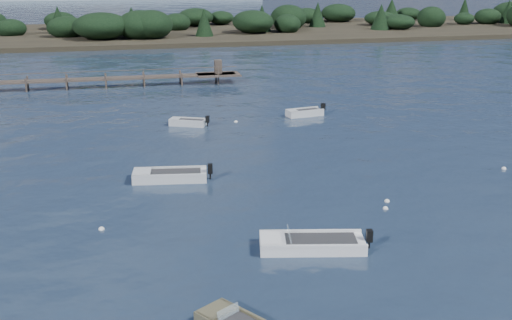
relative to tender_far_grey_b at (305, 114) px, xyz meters
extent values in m
plane|color=#162233|center=(-9.05, 30.38, -0.18)|extent=(400.00, 400.00, 0.00)
cube|color=#B7BCBF|center=(-0.01, 0.00, -0.07)|extent=(3.55, 1.90, 0.79)
cube|color=#B7BCBF|center=(-1.27, -0.22, 0.39)|extent=(1.00, 1.33, 0.16)
cube|color=#28282B|center=(0.25, 0.04, 0.30)|extent=(2.44, 1.45, 0.13)
cube|color=#B7BCBF|center=(0.09, -0.60, 0.39)|extent=(3.34, 0.70, 0.16)
cube|color=#B7BCBF|center=(-0.11, 0.60, 0.39)|extent=(3.34, 0.70, 0.16)
cube|color=black|center=(1.89, 0.33, 0.52)|extent=(0.37, 0.43, 0.62)
cylinder|color=black|center=(1.89, 0.33, -0.02)|extent=(0.13, 0.13, 0.62)
cube|color=silver|center=(-8.02, -27.70, -0.07)|extent=(5.51, 2.97, 0.76)
cube|color=silver|center=(-9.96, -27.30, 0.37)|extent=(1.58, 1.98, 0.15)
cube|color=#28282B|center=(-7.61, -27.78, 0.28)|extent=(3.80, 2.25, 0.13)
cube|color=silver|center=(-8.20, -28.60, 0.37)|extent=(5.15, 1.18, 0.15)
cube|color=silver|center=(-7.83, -26.80, 0.37)|extent=(5.15, 1.18, 0.15)
cube|color=black|center=(-5.22, -28.27, 0.50)|extent=(0.37, 0.42, 0.60)
cylinder|color=black|center=(-5.22, -28.27, -0.02)|extent=(0.13, 0.13, 0.60)
cube|color=silver|center=(-9.14, -27.47, 0.63)|extent=(0.45, 1.42, 0.46)
cube|color=#6A6546|center=(-13.78, -33.28, 0.28)|extent=(1.72, 1.61, 0.13)
cube|color=#6A6546|center=(-12.29, -34.20, 0.28)|extent=(2.43, 3.54, 0.13)
cube|color=silver|center=(-13.40, -33.84, 0.50)|extent=(1.01, 0.74, 0.38)
cube|color=#B7BCBF|center=(-13.95, -15.55, -0.07)|extent=(5.00, 2.47, 0.80)
cube|color=#B7BCBF|center=(-15.76, -15.30, 0.40)|extent=(1.37, 1.79, 0.16)
cube|color=#28282B|center=(-13.57, -15.60, 0.31)|extent=(3.43, 1.90, 0.14)
cube|color=#B7BCBF|center=(-14.07, -16.39, 0.40)|extent=(4.76, 0.80, 0.16)
cube|color=#B7BCBF|center=(-13.84, -14.72, 0.40)|extent=(4.76, 0.80, 0.16)
cube|color=black|center=(-11.33, -15.92, 0.53)|extent=(0.37, 0.43, 0.63)
cylinder|color=black|center=(-11.33, -15.92, -0.01)|extent=(0.13, 0.13, 0.63)
cube|color=#B7BCBF|center=(-11.04, -1.23, -0.08)|extent=(3.35, 2.40, 0.73)
cube|color=#B7BCBF|center=(-12.12, -0.75, 0.35)|extent=(1.14, 1.33, 0.15)
cube|color=#28282B|center=(-10.81, -1.33, 0.26)|extent=(2.34, 1.77, 0.12)
cube|color=#B7BCBF|center=(-11.27, -1.74, 0.35)|extent=(2.89, 1.38, 0.15)
cube|color=#B7BCBF|center=(-10.81, -0.72, 0.35)|extent=(2.89, 1.38, 0.15)
cube|color=black|center=(-9.41, -1.95, 0.47)|extent=(0.41, 0.44, 0.57)
cylinder|color=black|center=(-9.41, -1.95, -0.03)|extent=(0.14, 0.14, 0.57)
sphere|color=silver|center=(-2.22, -23.48, -0.18)|extent=(0.32, 0.32, 0.32)
sphere|color=silver|center=(-18.33, -22.90, -0.18)|extent=(0.32, 0.32, 0.32)
sphere|color=silver|center=(8.85, -18.31, -0.18)|extent=(0.32, 0.32, 0.32)
sphere|color=silver|center=(-6.70, -0.96, -0.18)|extent=(0.32, 0.32, 0.32)
sphere|color=silver|center=(-1.65, -22.39, -0.18)|extent=(0.32, 0.32, 0.32)
cube|color=#483D35|center=(-5.05, 18.38, 0.82)|extent=(5.00, 3.20, 0.18)
cube|color=#483D35|center=(-5.05, 18.38, 1.72)|extent=(0.80, 0.80, 1.60)
cylinder|color=#483D35|center=(-26.51, 17.52, 0.22)|extent=(0.20, 0.20, 2.20)
cylinder|color=#483D35|center=(-26.51, 19.23, 0.22)|extent=(0.20, 0.20, 2.20)
cylinder|color=#483D35|center=(-22.25, 17.52, 0.22)|extent=(0.20, 0.20, 2.20)
cylinder|color=#483D35|center=(-22.25, 19.23, 0.22)|extent=(0.20, 0.20, 2.20)
cylinder|color=#483D35|center=(-17.98, 17.52, 0.22)|extent=(0.20, 0.20, 2.20)
cylinder|color=#483D35|center=(-17.98, 19.23, 0.22)|extent=(0.20, 0.20, 2.20)
cylinder|color=#483D35|center=(-13.71, 17.52, 0.22)|extent=(0.20, 0.20, 2.20)
cylinder|color=#483D35|center=(-13.71, 19.23, 0.22)|extent=(0.20, 0.20, 2.20)
cylinder|color=#483D35|center=(-9.45, 17.52, 0.22)|extent=(0.20, 0.20, 2.20)
cylinder|color=#483D35|center=(-9.45, 19.23, 0.22)|extent=(0.20, 0.20, 2.20)
cylinder|color=#483D35|center=(-5.18, 17.52, 0.22)|extent=(0.20, 0.20, 2.20)
cylinder|color=#483D35|center=(-5.18, 19.23, 0.22)|extent=(0.20, 0.20, 2.20)
cube|color=black|center=(15.95, 70.38, -0.18)|extent=(190.00, 40.00, 1.60)
ellipsoid|color=black|center=(15.95, 70.38, 2.62)|extent=(180.50, 36.00, 4.40)
camera|label=1|loc=(-17.22, -55.69, 13.62)|focal=45.00mm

